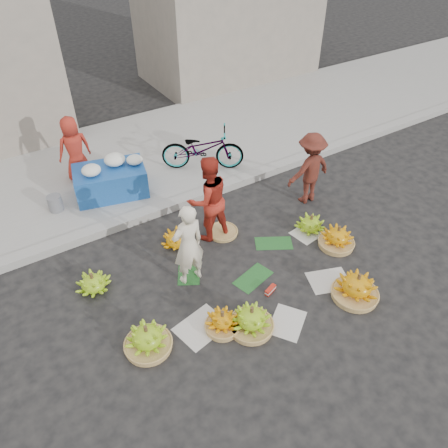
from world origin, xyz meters
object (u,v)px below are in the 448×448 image
flower_table (111,179)px  bicycle (203,149)px  banana_bunch_4 (337,238)px  vendor_cream (188,245)px  banana_bunch_0 (147,339)px

flower_table → bicycle: bearing=10.1°
banana_bunch_4 → bicycle: 3.45m
banana_bunch_4 → bicycle: bicycle is taller
banana_bunch_4 → bicycle: bearing=102.7°
banana_bunch_4 → vendor_cream: size_ratio=0.42×
banana_bunch_0 → bicycle: size_ratio=0.39×
bicycle → banana_bunch_0: bearing=172.1°
vendor_cream → banana_bunch_4: bearing=163.0°
vendor_cream → bicycle: (1.80, 2.67, -0.14)m
banana_bunch_0 → flower_table: (0.91, 3.65, 0.25)m
banana_bunch_0 → flower_table: bearing=75.9°
banana_bunch_4 → vendor_cream: (-2.55, 0.66, 0.54)m
flower_table → bicycle: size_ratio=0.87×
vendor_cream → bicycle: vendor_cream is taller
banana_bunch_4 → vendor_cream: 2.69m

